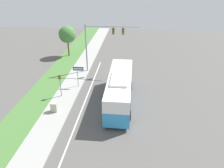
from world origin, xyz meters
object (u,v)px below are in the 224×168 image
Objects in this scene: signal_gantry at (101,39)px; utility_cabinet at (54,107)px; bus at (120,88)px; pedestrian_signal at (60,82)px; street_sign at (78,72)px.

signal_gantry is 7.43× the size of utility_cabinet.
signal_gantry reaches higher than utility_cabinet.
signal_gantry is (-3.26, 8.55, 3.21)m from bus.
bus is at bearing -4.53° from pedestrian_signal.
bus reaches higher than street_sign.
bus is 7.10m from pedestrian_signal.
bus is at bearing -30.90° from street_sign.
pedestrian_signal is (-3.82, -7.99, -3.16)m from signal_gantry.
signal_gantry is at bearing 110.86° from bus.
bus reaches higher than pedestrian_signal.
signal_gantry is 2.62× the size of street_sign.
bus reaches higher than utility_cabinet.
signal_gantry is at bearing 65.78° from street_sign.
bus is at bearing 21.87° from utility_cabinet.
street_sign is (-5.60, 3.35, 0.15)m from bus.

